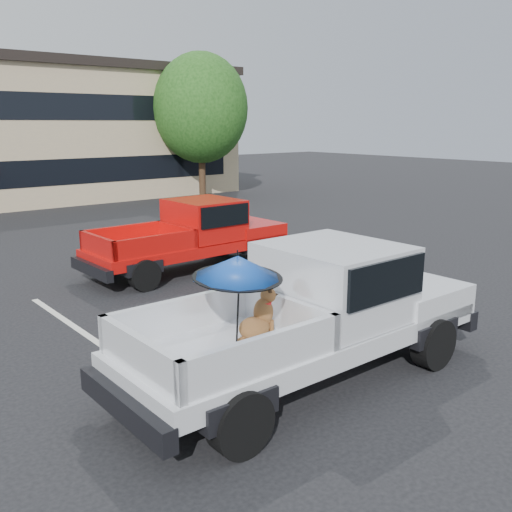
% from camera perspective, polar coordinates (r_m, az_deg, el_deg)
% --- Properties ---
extents(ground, '(90.00, 90.00, 0.00)m').
position_cam_1_polar(ground, '(10.27, 3.51, -7.02)').
color(ground, black).
rests_on(ground, ground).
extents(stripe_left, '(0.12, 5.00, 0.01)m').
position_cam_1_polar(stripe_left, '(10.34, -16.79, -7.42)').
color(stripe_left, silver).
rests_on(stripe_left, ground).
extents(stripe_right, '(0.12, 5.00, 0.01)m').
position_cam_1_polar(stripe_right, '(13.64, 7.03, -1.95)').
color(stripe_right, silver).
rests_on(stripe_right, ground).
extents(motel_building, '(20.40, 8.40, 6.30)m').
position_cam_1_polar(motel_building, '(29.31, -22.90, 11.52)').
color(motel_building, '#C9AF86').
rests_on(motel_building, ground).
extents(tree_right, '(4.46, 4.46, 6.78)m').
position_cam_1_polar(tree_right, '(27.82, -5.54, 14.50)').
color(tree_right, '#332114').
rests_on(tree_right, ground).
extents(tree_back, '(4.68, 4.68, 7.11)m').
position_cam_1_polar(tree_back, '(33.50, -17.93, 14.06)').
color(tree_back, '#332114').
rests_on(tree_back, ground).
extents(silver_pickup, '(5.69, 2.13, 2.06)m').
position_cam_1_polar(silver_pickup, '(8.12, 6.59, -4.79)').
color(silver_pickup, black).
rests_on(silver_pickup, ground).
extents(red_pickup, '(5.21, 1.99, 1.71)m').
position_cam_1_polar(red_pickup, '(14.11, -5.69, 2.46)').
color(red_pickup, black).
rests_on(red_pickup, ground).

